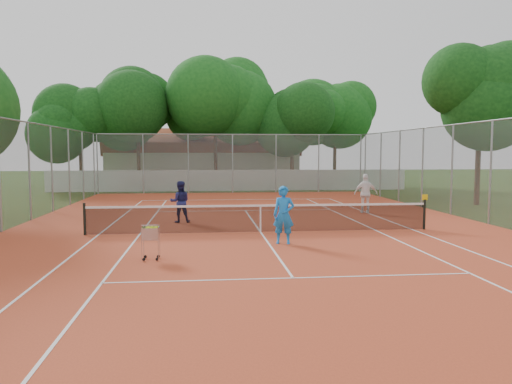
{
  "coord_description": "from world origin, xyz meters",
  "views": [
    {
      "loc": [
        -1.93,
        -17.07,
        2.8
      ],
      "look_at": [
        0.0,
        1.5,
        1.3
      ],
      "focal_mm": 35.0,
      "sensor_mm": 36.0,
      "label": 1
    }
  ],
  "objects": [
    {
      "name": "perimeter_fence",
      "position": [
        0.0,
        0.0,
        2.0
      ],
      "size": [
        18.0,
        34.0,
        4.0
      ],
      "primitive_type": "cube",
      "color": "slate",
      "rests_on": "ground"
    },
    {
      "name": "court_pad",
      "position": [
        0.0,
        0.0,
        0.01
      ],
      "size": [
        18.0,
        34.0,
        0.02
      ],
      "primitive_type": "cube",
      "color": "#BB4524",
      "rests_on": "ground"
    },
    {
      "name": "boundary_wall",
      "position": [
        0.0,
        19.0,
        0.75
      ],
      "size": [
        26.0,
        0.3,
        1.5
      ],
      "primitive_type": "cube",
      "color": "white",
      "rests_on": "ground"
    },
    {
      "name": "clubhouse",
      "position": [
        -2.0,
        29.0,
        2.2
      ],
      "size": [
        16.4,
        9.0,
        4.4
      ],
      "primitive_type": "cube",
      "color": "beige",
      "rests_on": "ground"
    },
    {
      "name": "player_near",
      "position": [
        0.46,
        -2.24,
        0.9
      ],
      "size": [
        0.72,
        0.56,
        1.76
      ],
      "primitive_type": "imported",
      "rotation": [
        0.0,
        0.0,
        -0.23
      ],
      "color": "blue",
      "rests_on": "court_pad"
    },
    {
      "name": "court_lines",
      "position": [
        0.0,
        0.0,
        0.02
      ],
      "size": [
        10.98,
        23.78,
        0.01
      ],
      "primitive_type": "cube",
      "color": "white",
      "rests_on": "court_pad"
    },
    {
      "name": "tropical_trees",
      "position": [
        0.0,
        22.0,
        5.0
      ],
      "size": [
        29.0,
        19.0,
        10.0
      ],
      "primitive_type": "cube",
      "color": "#0D3610",
      "rests_on": "ground"
    },
    {
      "name": "tennis_net",
      "position": [
        0.0,
        0.0,
        0.51
      ],
      "size": [
        11.88,
        0.1,
        0.98
      ],
      "primitive_type": "cube",
      "color": "black",
      "rests_on": "court_pad"
    },
    {
      "name": "player_far_left",
      "position": [
        -2.89,
        2.72,
        0.84
      ],
      "size": [
        0.84,
        0.68,
        1.64
      ],
      "primitive_type": "imported",
      "rotation": [
        0.0,
        0.0,
        3.21
      ],
      "color": "navy",
      "rests_on": "court_pad"
    },
    {
      "name": "ball_hopper",
      "position": [
        -3.32,
        -4.16,
        0.49
      ],
      "size": [
        0.54,
        0.54,
        0.93
      ],
      "primitive_type": "cube",
      "rotation": [
        0.0,
        0.0,
        0.23
      ],
      "color": "#B8B8BF",
      "rests_on": "court_pad"
    },
    {
      "name": "player_far_right",
      "position": [
        5.41,
        4.98,
        0.91
      ],
      "size": [
        1.11,
        0.61,
        1.79
      ],
      "primitive_type": "imported",
      "rotation": [
        0.0,
        0.0,
        2.97
      ],
      "color": "white",
      "rests_on": "court_pad"
    },
    {
      "name": "ground",
      "position": [
        0.0,
        0.0,
        0.0
      ],
      "size": [
        120.0,
        120.0,
        0.0
      ],
      "primitive_type": "plane",
      "color": "#1E380F",
      "rests_on": "ground"
    }
  ]
}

